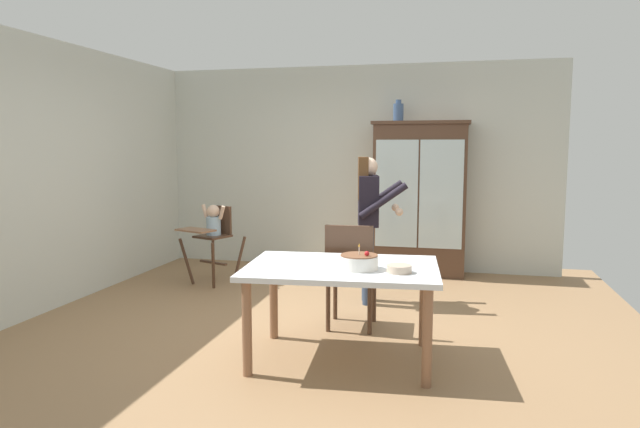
% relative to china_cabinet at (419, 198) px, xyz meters
% --- Properties ---
extents(ground_plane, '(6.24, 6.24, 0.00)m').
position_rel_china_cabinet_xyz_m(ground_plane, '(-0.88, -2.37, -0.98)').
color(ground_plane, '#93704C').
extents(wall_back, '(5.32, 0.06, 2.70)m').
position_rel_china_cabinet_xyz_m(wall_back, '(-0.88, 0.26, 0.37)').
color(wall_back, silver).
rests_on(wall_back, ground_plane).
extents(wall_left, '(0.06, 5.32, 2.70)m').
position_rel_china_cabinet_xyz_m(wall_left, '(-3.51, -2.37, 0.37)').
color(wall_left, silver).
rests_on(wall_left, ground_plane).
extents(china_cabinet, '(1.21, 0.48, 1.95)m').
position_rel_china_cabinet_xyz_m(china_cabinet, '(0.00, 0.00, 0.00)').
color(china_cabinet, '#4C3323').
rests_on(china_cabinet, ground_plane).
extents(ceramic_vase, '(0.13, 0.13, 0.27)m').
position_rel_china_cabinet_xyz_m(ceramic_vase, '(-0.29, 0.00, 1.09)').
color(ceramic_vase, '#3D567F').
rests_on(ceramic_vase, china_cabinet).
extents(high_chair_with_toddler, '(0.74, 0.81, 0.95)m').
position_rel_china_cabinet_xyz_m(high_chair_with_toddler, '(-2.36, -1.07, -0.33)').
color(high_chair_with_toddler, '#4C3323').
rests_on(high_chair_with_toddler, ground_plane).
extents(adult_person, '(0.58, 0.56, 1.53)m').
position_rel_china_cabinet_xyz_m(adult_person, '(-0.43, -1.47, -0.01)').
color(adult_person, '#33425B').
rests_on(adult_person, ground_plane).
extents(dining_table, '(1.52, 1.11, 0.74)m').
position_rel_china_cabinet_xyz_m(dining_table, '(-0.39, -3.11, -0.33)').
color(dining_table, silver).
rests_on(dining_table, ground_plane).
extents(birthday_cake, '(0.28, 0.28, 0.19)m').
position_rel_china_cabinet_xyz_m(birthday_cake, '(-0.24, -3.20, -0.19)').
color(birthday_cake, white).
rests_on(birthday_cake, dining_table).
extents(serving_bowl, '(0.18, 0.18, 0.05)m').
position_rel_china_cabinet_xyz_m(serving_bowl, '(0.06, -3.25, -0.21)').
color(serving_bowl, '#C6AD93').
rests_on(serving_bowl, dining_table).
extents(dining_chair_far_side, '(0.46, 0.46, 0.96)m').
position_rel_china_cabinet_xyz_m(dining_chair_far_side, '(-0.45, -2.40, -0.43)').
color(dining_chair_far_side, '#4C3323').
rests_on(dining_chair_far_side, ground_plane).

